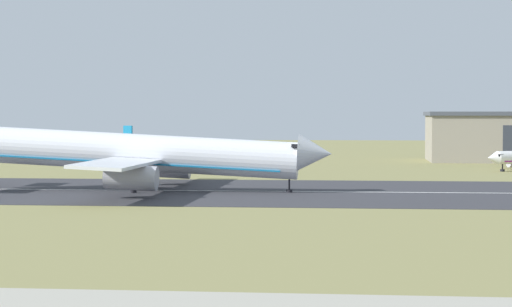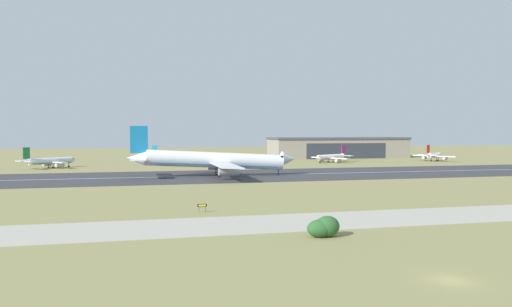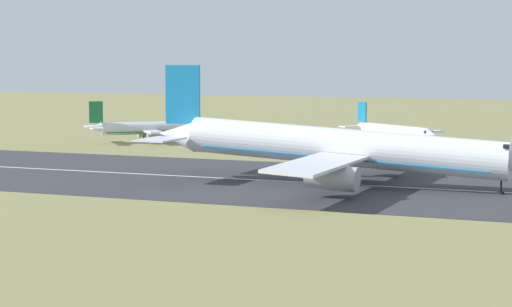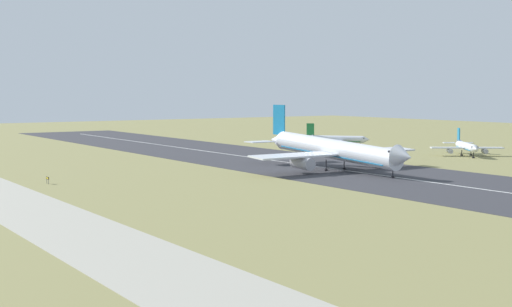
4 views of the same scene
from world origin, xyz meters
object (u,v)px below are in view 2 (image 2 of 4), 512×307
(airplane_parked_west, at_px, (50,161))
(airplane_parked_east, at_px, (434,155))
(runway_sign, at_px, (202,206))
(airplane_parked_centre, at_px, (331,157))
(airplane_parked_far_east, at_px, (174,158))
(shrub_clump, at_px, (322,228))
(airplane_landing, at_px, (215,161))

(airplane_parked_west, distance_m, airplane_parked_east, 176.49)
(runway_sign, bearing_deg, airplane_parked_centre, 58.80)
(airplane_parked_west, distance_m, airplane_parked_far_east, 51.29)
(airplane_parked_east, bearing_deg, shrub_clump, -127.79)
(airplane_parked_far_east, distance_m, runway_sign, 133.04)
(airplane_parked_centre, bearing_deg, runway_sign, -121.20)
(airplane_parked_east, bearing_deg, runway_sign, -136.15)
(airplane_landing, relative_size, airplane_parked_far_east, 2.43)
(airplane_parked_east, bearing_deg, airplane_parked_centre, 176.57)
(airplane_parked_centre, distance_m, airplane_parked_east, 53.13)
(airplane_parked_far_east, bearing_deg, airplane_landing, -82.21)
(airplane_landing, distance_m, airplane_parked_east, 130.33)
(shrub_clump, bearing_deg, runway_sign, 118.47)
(airplane_parked_east, height_order, airplane_parked_far_east, airplane_parked_far_east)
(airplane_landing, bearing_deg, shrub_clump, -89.86)
(airplane_parked_centre, bearing_deg, airplane_landing, -137.79)
(airplane_landing, xyz_separation_m, airplane_parked_east, (117.85, 55.61, -2.43))
(airplane_landing, bearing_deg, airplane_parked_east, 25.26)
(airplane_parked_east, xyz_separation_m, shrub_clump, (-117.62, -151.70, -1.49))
(airplane_parked_centre, relative_size, shrub_clump, 4.79)
(airplane_parked_west, height_order, airplane_parked_far_east, airplane_parked_west)
(airplane_parked_centre, bearing_deg, airplane_parked_west, -176.46)
(shrub_clump, distance_m, runway_sign, 28.95)
(airplane_landing, xyz_separation_m, airplane_parked_west, (-58.59, 51.16, -2.41))
(runway_sign, bearing_deg, airplane_parked_far_east, 87.83)
(shrub_clump, bearing_deg, airplane_parked_east, 52.21)
(airplane_parked_east, height_order, runway_sign, airplane_parked_east)
(airplane_parked_far_east, relative_size, shrub_clump, 4.79)
(airplane_landing, height_order, airplane_parked_centre, airplane_landing)
(airplane_parked_centre, height_order, airplane_parked_far_east, airplane_parked_far_east)
(airplane_parked_centre, bearing_deg, shrub_clump, -112.64)
(shrub_clump, xyz_separation_m, runway_sign, (-13.80, 25.45, -0.17))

